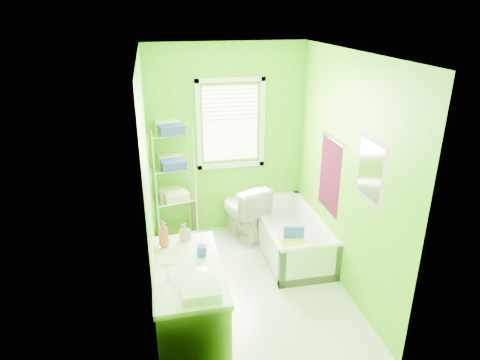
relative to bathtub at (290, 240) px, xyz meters
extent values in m
plane|color=silver|center=(-0.68, -0.63, -0.16)|extent=(2.90, 2.90, 0.00)
cube|color=#51AC08|center=(-0.68, 0.82, 1.14)|extent=(2.10, 0.04, 2.60)
cube|color=#51AC08|center=(-0.68, -2.08, 1.14)|extent=(2.10, 0.04, 2.60)
cube|color=#51AC08|center=(-1.73, -0.63, 1.14)|extent=(0.04, 2.90, 2.60)
cube|color=#51AC08|center=(0.37, -0.63, 1.14)|extent=(0.04, 2.90, 2.60)
cube|color=white|center=(-0.68, -0.63, 2.44)|extent=(2.10, 2.90, 0.04)
cube|color=white|center=(-0.63, 0.81, 1.39)|extent=(0.74, 0.01, 1.01)
cube|color=white|center=(-0.63, 0.79, 0.81)|extent=(0.92, 0.05, 0.06)
cube|color=white|center=(-0.63, 0.79, 1.97)|extent=(0.92, 0.05, 0.06)
cube|color=white|center=(-1.06, 0.79, 1.39)|extent=(0.06, 0.05, 1.22)
cube|color=white|center=(-0.20, 0.79, 1.39)|extent=(0.06, 0.05, 1.22)
cube|color=white|center=(-0.63, 0.78, 1.68)|extent=(0.72, 0.02, 0.50)
cube|color=white|center=(-1.72, -1.63, 0.84)|extent=(0.02, 0.80, 2.00)
sphere|color=gold|center=(-1.68, -1.30, 0.84)|extent=(0.07, 0.07, 0.07)
cube|color=#40071D|center=(0.36, -0.28, 0.99)|extent=(0.02, 0.58, 0.90)
cylinder|color=silver|center=(0.34, -0.28, 1.44)|extent=(0.02, 0.62, 0.02)
cube|color=#CC5972|center=(0.36, -1.18, 1.39)|extent=(0.02, 0.54, 0.64)
cube|color=white|center=(0.35, -1.18, 1.39)|extent=(0.01, 0.44, 0.54)
cube|color=white|center=(0.00, 0.02, -0.11)|extent=(0.74, 1.59, 0.11)
cube|color=white|center=(-0.33, 0.02, 0.07)|extent=(0.07, 1.59, 0.48)
cube|color=white|center=(0.33, 0.02, 0.07)|extent=(0.07, 1.59, 0.48)
cube|color=white|center=(0.00, -0.74, 0.07)|extent=(0.74, 0.07, 0.48)
cube|color=white|center=(0.00, 0.78, 0.07)|extent=(0.74, 0.07, 0.48)
cylinder|color=white|center=(0.00, -0.74, 0.31)|extent=(0.74, 0.07, 0.07)
cylinder|color=blue|center=(0.00, -0.20, -0.03)|extent=(0.37, 0.37, 0.07)
cylinder|color=#FFF11A|center=(0.00, -0.20, 0.03)|extent=(0.35, 0.35, 0.05)
cube|color=blue|center=(0.03, -0.06, 0.10)|extent=(0.27, 0.10, 0.24)
imported|color=white|center=(-0.53, 0.49, 0.25)|extent=(0.70, 0.91, 0.82)
cube|color=silver|center=(-1.44, -1.45, 0.26)|extent=(0.58, 1.16, 0.84)
cube|color=white|center=(-1.44, -1.45, 0.70)|extent=(0.61, 1.19, 0.05)
ellipsoid|color=white|center=(-1.42, -1.61, 0.70)|extent=(0.40, 0.52, 0.14)
cylinder|color=silver|center=(-1.61, -1.61, 0.80)|extent=(0.03, 0.03, 0.16)
cylinder|color=silver|center=(-1.61, -1.61, 0.87)|extent=(0.12, 0.02, 0.02)
imported|color=#EA445F|center=(-1.62, -1.06, 0.86)|extent=(0.14, 0.14, 0.26)
imported|color=#C07C98|center=(-1.42, -0.98, 0.81)|extent=(0.11, 0.11, 0.18)
cylinder|color=#1C3CB9|center=(-1.29, -1.30, 0.78)|extent=(0.09, 0.09, 0.10)
cube|color=white|center=(-1.37, -1.87, 0.76)|extent=(0.30, 0.24, 0.08)
cylinder|color=silver|center=(-1.66, 0.42, 0.65)|extent=(0.02, 0.02, 1.62)
cylinder|color=silver|center=(-1.72, 0.73, 0.65)|extent=(0.02, 0.02, 1.62)
cylinder|color=silver|center=(-1.15, 0.52, 0.65)|extent=(0.02, 0.02, 1.62)
cylinder|color=silver|center=(-1.22, 0.83, 0.65)|extent=(0.02, 0.02, 1.62)
cube|color=silver|center=(-1.44, 0.62, -0.01)|extent=(0.59, 0.43, 0.02)
cube|color=silver|center=(-1.44, 0.62, 0.44)|extent=(0.59, 0.43, 0.02)
cube|color=silver|center=(-1.44, 0.62, 0.90)|extent=(0.59, 0.43, 0.02)
cube|color=silver|center=(-1.44, 0.62, 1.36)|extent=(0.59, 0.43, 0.02)
cube|color=#2D37A3|center=(-1.42, 0.52, 1.42)|extent=(0.34, 0.26, 0.11)
cube|color=white|center=(-1.46, 0.74, 1.42)|extent=(0.34, 0.26, 0.11)
cube|color=#2D37A3|center=(-1.42, 0.52, 0.97)|extent=(0.34, 0.26, 0.11)
cube|color=#F5D995|center=(-1.45, 0.74, 0.97)|extent=(0.34, 0.26, 0.11)
cube|color=#F5D995|center=(-1.41, 0.54, 0.51)|extent=(0.34, 0.26, 0.11)
cube|color=#F5D995|center=(-1.49, 0.75, 0.51)|extent=(0.34, 0.26, 0.11)
cube|color=#C9898E|center=(-1.17, 0.67, 0.18)|extent=(0.08, 0.28, 0.51)
camera|label=1|loc=(-1.63, -4.64, 2.84)|focal=32.00mm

